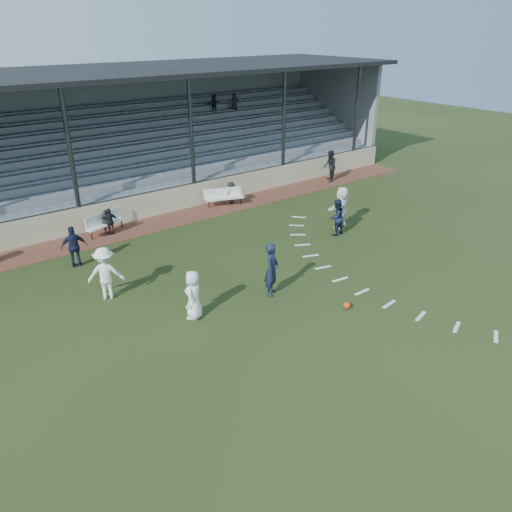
{
  "coord_description": "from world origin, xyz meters",
  "views": [
    {
      "loc": [
        -9.6,
        -10.0,
        8.68
      ],
      "look_at": [
        0.0,
        2.5,
        1.3
      ],
      "focal_mm": 35.0,
      "sensor_mm": 36.0,
      "label": 1
    }
  ],
  "objects_px": {
    "bench_left": "(105,221)",
    "bench_right": "(223,195)",
    "official": "(330,166)",
    "player_navy_lead": "(272,269)",
    "player_white_lead": "(193,295)",
    "football": "(347,305)"
  },
  "relations": [
    {
      "from": "bench_left",
      "to": "player_white_lead",
      "type": "bearing_deg",
      "value": -110.91
    },
    {
      "from": "football",
      "to": "player_navy_lead",
      "type": "xyz_separation_m",
      "value": [
        -1.37,
        2.31,
        0.85
      ]
    },
    {
      "from": "bench_left",
      "to": "football",
      "type": "xyz_separation_m",
      "value": [
        3.78,
        -11.28,
        -0.46
      ]
    },
    {
      "from": "bench_right",
      "to": "player_white_lead",
      "type": "relative_size",
      "value": 1.22
    },
    {
      "from": "football",
      "to": "player_navy_lead",
      "type": "relative_size",
      "value": 0.13
    },
    {
      "from": "player_white_lead",
      "to": "bench_left",
      "type": "bearing_deg",
      "value": -134.73
    },
    {
      "from": "player_navy_lead",
      "to": "official",
      "type": "bearing_deg",
      "value": -0.01
    },
    {
      "from": "player_white_lead",
      "to": "player_navy_lead",
      "type": "distance_m",
      "value": 2.97
    },
    {
      "from": "bench_right",
      "to": "player_white_lead",
      "type": "bearing_deg",
      "value": -110.02
    },
    {
      "from": "bench_left",
      "to": "official",
      "type": "height_order",
      "value": "official"
    },
    {
      "from": "player_white_lead",
      "to": "official",
      "type": "distance_m",
      "value": 16.63
    },
    {
      "from": "bench_right",
      "to": "official",
      "type": "distance_m",
      "value": 7.59
    },
    {
      "from": "bench_left",
      "to": "football",
      "type": "height_order",
      "value": "bench_left"
    },
    {
      "from": "bench_left",
      "to": "bench_right",
      "type": "xyz_separation_m",
      "value": [
        6.31,
        -0.21,
        0.0
      ]
    },
    {
      "from": "bench_right",
      "to": "player_navy_lead",
      "type": "xyz_separation_m",
      "value": [
        -3.91,
        -8.76,
        0.38
      ]
    },
    {
      "from": "bench_left",
      "to": "player_white_lead",
      "type": "xyz_separation_m",
      "value": [
        -0.54,
        -8.63,
        0.24
      ]
    },
    {
      "from": "bench_left",
      "to": "official",
      "type": "relative_size",
      "value": 1.1
    },
    {
      "from": "player_white_lead",
      "to": "player_navy_lead",
      "type": "bearing_deg",
      "value": 132.31
    },
    {
      "from": "player_white_lead",
      "to": "official",
      "type": "height_order",
      "value": "official"
    },
    {
      "from": "bench_left",
      "to": "bench_right",
      "type": "height_order",
      "value": "same"
    },
    {
      "from": "player_navy_lead",
      "to": "official",
      "type": "relative_size",
      "value": 1.05
    },
    {
      "from": "bench_left",
      "to": "bench_right",
      "type": "distance_m",
      "value": 6.32
    }
  ]
}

